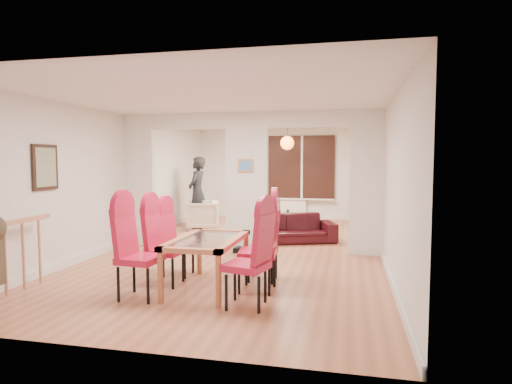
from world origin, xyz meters
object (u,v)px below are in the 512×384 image
(person, at_px, (197,192))
(dining_chair_rc, at_px, (263,245))
(dining_chair_ra, at_px, (246,258))
(dining_chair_rb, at_px, (257,246))
(dining_table, at_px, (208,263))
(dining_chair_lb, at_px, (165,245))
(dining_chair_la, at_px, (140,252))
(sofa, at_px, (287,228))
(television, at_px, (352,216))
(armchair, at_px, (202,215))
(bottle, at_px, (288,214))
(dining_chair_lc, at_px, (178,241))
(coffee_table, at_px, (284,225))
(bowl, at_px, (291,220))

(person, bearing_deg, dining_chair_rc, 30.62)
(dining_chair_ra, bearing_deg, dining_chair_rb, 104.00)
(dining_table, distance_m, dining_chair_lb, 0.67)
(dining_chair_la, height_order, person, person)
(sofa, height_order, television, sofa)
(dining_chair_rb, bearing_deg, dining_chair_rc, 86.44)
(dining_chair_ra, distance_m, television, 6.69)
(dining_chair_lb, distance_m, dining_chair_rb, 1.29)
(armchair, relative_size, bottle, 2.83)
(dining_chair_lc, xyz_separation_m, dining_chair_rb, (1.30, -0.48, 0.08))
(coffee_table, bearing_deg, bottle, 11.34)
(dining_chair_rb, height_order, sofa, dining_chair_rb)
(dining_table, xyz_separation_m, dining_chair_lb, (-0.63, 0.07, 0.21))
(dining_chair_ra, height_order, dining_chair_rc, dining_chair_ra)
(television, bearing_deg, dining_chair_lb, 158.94)
(armchair, bearing_deg, dining_chair_lb, -3.12)
(dining_chair_la, xyz_separation_m, person, (-1.28, 5.55, 0.31))
(dining_table, height_order, dining_chair_lc, dining_chair_lc)
(dining_chair_rc, height_order, coffee_table, dining_chair_rc)
(dining_chair_lc, relative_size, dining_chair_rc, 1.00)
(dining_table, height_order, person, person)
(dining_chair_ra, height_order, bottle, dining_chair_ra)
(dining_table, xyz_separation_m, sofa, (0.57, 3.45, -0.05))
(dining_chair_rc, bearing_deg, dining_chair_ra, -90.86)
(person, bearing_deg, dining_chair_rb, 28.41)
(armchair, xyz_separation_m, coffee_table, (1.96, 0.42, -0.23))
(person, xyz_separation_m, bottle, (2.32, 0.04, -0.52))
(dining_chair_la, bearing_deg, coffee_table, 84.40)
(bottle, distance_m, bowl, 0.20)
(dining_table, xyz_separation_m, dining_chair_ra, (0.66, -0.56, 0.23))
(dining_chair_rc, relative_size, sofa, 0.52)
(dining_chair_lb, distance_m, coffee_table, 5.07)
(dining_chair_la, bearing_deg, person, 107.07)
(dining_chair_ra, xyz_separation_m, coffee_table, (-0.40, 5.59, -0.45))
(dining_chair_lb, height_order, dining_chair_rc, dining_chair_lb)
(television, height_order, coffee_table, television)
(dining_chair_rb, height_order, bowl, dining_chair_rb)
(dining_chair_ra, height_order, coffee_table, dining_chair_ra)
(coffee_table, distance_m, bowl, 0.27)
(coffee_table, bearing_deg, dining_chair_ra, -85.93)
(dining_chair_lb, height_order, sofa, dining_chair_lb)
(dining_table, bearing_deg, armchair, 110.16)
(coffee_table, height_order, bowl, bowl)
(dining_chair_lb, relative_size, armchair, 1.43)
(dining_chair_rc, relative_size, bottle, 3.76)
(dining_chair_rc, bearing_deg, sofa, 88.86)
(dining_table, height_order, dining_chair_ra, dining_chair_ra)
(dining_chair_lc, bearing_deg, dining_chair_ra, -33.44)
(dining_table, height_order, armchair, armchair)
(dining_chair_rc, distance_m, bottle, 4.52)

